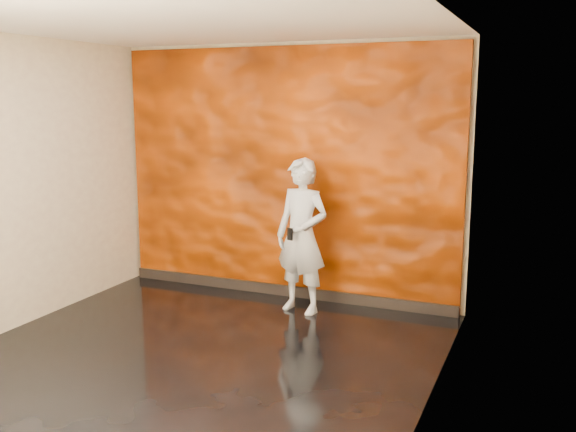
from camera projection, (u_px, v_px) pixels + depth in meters
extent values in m
cube|color=black|center=(196.00, 358.00, 5.54)|extent=(4.00, 4.00, 0.01)
cube|color=tan|center=(286.00, 172.00, 7.10)|extent=(4.00, 0.02, 2.80)
cube|color=tan|center=(9.00, 185.00, 6.05)|extent=(0.02, 4.00, 2.80)
cube|color=tan|center=(436.00, 214.00, 4.52)|extent=(0.02, 4.00, 2.80)
cube|color=white|center=(187.00, 21.00, 5.03)|extent=(4.00, 4.00, 0.01)
cube|color=#C84300|center=(285.00, 174.00, 7.07)|extent=(3.90, 0.06, 2.75)
cube|color=black|center=(283.00, 290.00, 7.27)|extent=(3.90, 0.04, 0.12)
imported|color=#A7ADB6|center=(302.00, 236.00, 6.61)|extent=(0.65, 0.49, 1.61)
cube|color=black|center=(290.00, 234.00, 6.42)|extent=(0.07, 0.04, 0.13)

